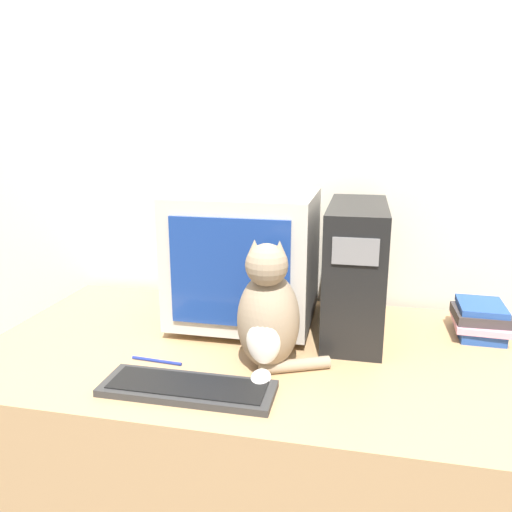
{
  "coord_description": "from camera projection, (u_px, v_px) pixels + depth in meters",
  "views": [
    {
      "loc": [
        0.3,
        -0.9,
        1.37
      ],
      "look_at": [
        -0.0,
        0.48,
        1.01
      ],
      "focal_mm": 35.0,
      "sensor_mm": 36.0,
      "label": 1
    }
  ],
  "objects": [
    {
      "name": "crt_monitor",
      "position": [
        246.0,
        257.0,
        1.62
      ],
      "size": [
        0.44,
        0.42,
        0.44
      ],
      "color": "#BCB7AD",
      "rests_on": "desk"
    },
    {
      "name": "computer_tower",
      "position": [
        355.0,
        269.0,
        1.57
      ],
      "size": [
        0.18,
        0.47,
        0.41
      ],
      "color": "black",
      "rests_on": "desk"
    },
    {
      "name": "keyboard",
      "position": [
        188.0,
        388.0,
        1.23
      ],
      "size": [
        0.43,
        0.15,
        0.02
      ],
      "color": "#2D2D2D",
      "rests_on": "desk"
    },
    {
      "name": "book_stack",
      "position": [
        480.0,
        320.0,
        1.56
      ],
      "size": [
        0.17,
        0.21,
        0.1
      ],
      "color": "#234793",
      "rests_on": "desk"
    },
    {
      "name": "desk",
      "position": [
        254.0,
        453.0,
        1.58
      ],
      "size": [
        1.61,
        0.88,
        0.74
      ],
      "color": "tan",
      "rests_on": "ground_plane"
    },
    {
      "name": "cat",
      "position": [
        268.0,
        316.0,
        1.32
      ],
      "size": [
        0.26,
        0.24,
        0.36
      ],
      "rotation": [
        0.0,
        0.0,
        0.02
      ],
      "color": "gray",
      "rests_on": "desk"
    },
    {
      "name": "pen",
      "position": [
        157.0,
        361.0,
        1.39
      ],
      "size": [
        0.15,
        0.02,
        0.01
      ],
      "color": "navy",
      "rests_on": "desk"
    },
    {
      "name": "wall_back",
      "position": [
        283.0,
        161.0,
        1.84
      ],
      "size": [
        7.0,
        0.05,
        2.5
      ],
      "color": "beige",
      "rests_on": "ground_plane"
    }
  ]
}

